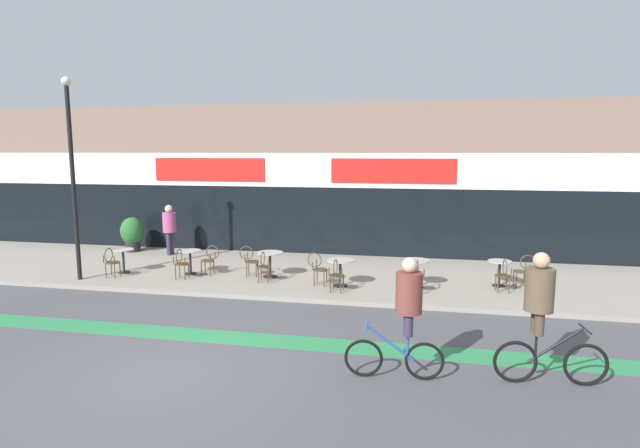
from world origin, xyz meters
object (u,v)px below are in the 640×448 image
cafe_chair_1_side (210,258)px  lamp_post (72,166)px  bistro_table_0 (123,256)px  cafe_chair_2_near (264,264)px  bistro_table_2 (270,259)px  cafe_chair_4_near (417,274)px  bistro_table_5 (500,268)px  cafe_chair_3_near (336,273)px  pedestrian_near_end (169,225)px  cafe_chair_1_near (181,262)px  cyclist_1 (542,309)px  bistro_table_3 (340,267)px  bistro_table_4 (417,268)px  cafe_chair_0_near (111,260)px  bistro_table_1 (190,257)px  cafe_chair_5_near (504,273)px  cafe_chair_2_side (250,259)px  cyclist_0 (405,308)px  planter_pot (132,233)px  cafe_chair_3_side (318,267)px  cafe_chair_5_side (524,269)px

cafe_chair_1_side → lamp_post: lamp_post is taller
bistro_table_0 → cafe_chair_2_near: cafe_chair_2_near is taller
bistro_table_2 → cafe_chair_4_near: size_ratio=0.86×
bistro_table_5 → cafe_chair_3_near: bearing=-161.1°
bistro_table_2 → pedestrian_near_end: (-4.44, 2.40, 0.53)m
cafe_chair_1_side → cafe_chair_1_near: bearing=43.6°
cafe_chair_1_side → cyclist_1: size_ratio=0.41×
bistro_table_5 → cafe_chair_1_side: size_ratio=0.79×
lamp_post → cyclist_1: 12.43m
bistro_table_3 → cafe_chair_3_near: size_ratio=0.84×
bistro_table_2 → bistro_table_3: size_ratio=1.02×
bistro_table_3 → cafe_chair_1_near: 4.63m
bistro_table_4 → cafe_chair_0_near: 8.78m
bistro_table_1 → cafe_chair_2_near: bearing=-11.6°
cafe_chair_3_near → cafe_chair_5_near: bearing=-74.1°
cafe_chair_2_side → cafe_chair_1_near: bearing=-165.0°
bistro_table_5 → cafe_chair_3_near: (-4.28, -1.47, 0.01)m
cafe_chair_0_near → cyclist_0: cyclist_0 is taller
bistro_table_3 → cafe_chair_0_near: (-6.70, -0.39, -0.01)m
bistro_table_5 → cafe_chair_2_side: (-7.07, -0.26, 0.01)m
cafe_chair_2_side → planter_pot: (-5.46, 2.69, 0.17)m
bistro_table_1 → cafe_chair_5_near: size_ratio=0.80×
pedestrian_near_end → cafe_chair_2_near: bearing=-28.7°
bistro_table_0 → cafe_chair_2_side: bearing=5.1°
cafe_chair_1_near → cyclist_0: cyclist_0 is taller
planter_pot → cyclist_0: (10.14, -8.39, 0.42)m
cafe_chair_3_near → pedestrian_near_end: (-6.61, 3.62, 0.54)m
cyclist_0 → cyclist_1: size_ratio=0.95×
cafe_chair_3_side → cafe_chair_1_side: bearing=177.5°
bistro_table_5 → cafe_chair_5_side: bearing=0.5°
cafe_chair_1_near → cafe_chair_5_side: 9.57m
cafe_chair_1_side → cafe_chair_3_side: 3.41m
cafe_chair_5_side → planter_pot: (-13.16, 2.43, 0.17)m
cafe_chair_3_near → cafe_chair_3_side: same height
cafe_chair_5_near → bistro_table_5: bearing=-4.1°
bistro_table_3 → bistro_table_5: bistro_table_3 is taller
bistro_table_2 → cafe_chair_2_near: size_ratio=0.86×
cafe_chair_0_near → cyclist_1: 11.66m
bistro_table_4 → bistro_table_5: bearing=14.0°
bistro_table_1 → pedestrian_near_end: 3.26m
bistro_table_5 → bistro_table_4: bearing=-166.0°
cafe_chair_1_side → cyclist_1: 9.68m
cafe_chair_2_side → planter_pot: size_ratio=0.71×
bistro_table_0 → cafe_chair_5_near: (10.98, -0.02, 0.00)m
cafe_chair_3_side → pedestrian_near_end: size_ratio=0.50×
bistro_table_1 → cafe_chair_5_side: (9.53, 0.37, 0.00)m
bistro_table_4 → bistro_table_5: (2.22, 0.55, -0.04)m
cafe_chair_0_near → cafe_chair_2_side: (3.90, 0.97, 0.00)m
cafe_chair_1_near → cafe_chair_5_near: same height
bistro_table_0 → bistro_table_4: bistro_table_4 is taller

